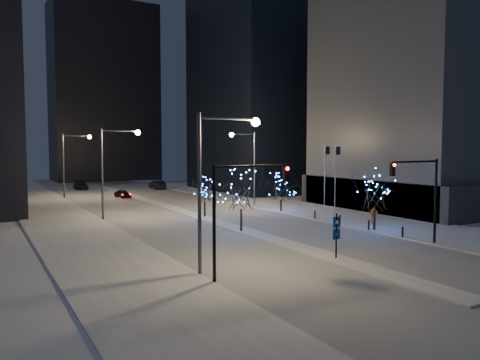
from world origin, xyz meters
TOP-DOWN VIEW (x-y plane):
  - ground at (0.00, 0.00)m, footprint 160.00×160.00m
  - road at (0.00, 35.00)m, footprint 20.00×130.00m
  - median at (0.00, 30.00)m, footprint 2.00×80.00m
  - east_sidewalk at (15.00, 20.00)m, footprint 10.00×90.00m
  - west_sidewalk at (-14.00, 20.00)m, footprint 8.00×90.00m
  - midrise_block at (34.00, 18.00)m, footprint 30.00×22.00m
  - plinth at (34.00, 18.00)m, footprint 30.00×24.00m
  - horizon_block at (6.00, 92.00)m, footprint 24.00×14.00m
  - street_lamp_w_near at (-8.94, 2.00)m, footprint 4.40×0.56m
  - street_lamp_w_mid at (-8.94, 27.00)m, footprint 4.40×0.56m
  - street_lamp_w_far at (-8.94, 52.00)m, footprint 4.40×0.56m
  - street_lamp_east at (10.08, 30.00)m, footprint 3.90×0.56m
  - traffic_signal_west at (-8.44, -0.00)m, footprint 5.26×0.43m
  - traffic_signal_east at (8.94, 1.00)m, footprint 5.26×0.43m
  - flagpoles at (13.37, 17.25)m, footprint 1.35×2.60m
  - bollards at (10.20, 10.00)m, footprint 0.16×12.16m
  - car_near at (-1.81, 48.64)m, footprint 2.13×3.99m
  - car_mid at (8.21, 60.88)m, footprint 1.84×5.04m
  - car_far at (-4.65, 67.26)m, footprint 2.55×5.56m
  - holiday_tree_median_near at (-0.50, 13.48)m, footprint 6.13×6.13m
  - holiday_tree_median_far at (0.50, 23.52)m, footprint 3.47×3.47m
  - holiday_tree_plaza_near at (10.77, 7.85)m, footprint 5.85×5.85m
  - holiday_tree_plaza_far at (10.50, 22.94)m, footprint 4.28×4.28m
  - wayfinding_sign at (0.07, 1.00)m, footprint 0.59×0.11m
  - construction_sign at (13.18, 10.33)m, footprint 1.01×0.26m

SIDE VIEW (x-z plane):
  - ground at x=0.00m, z-range 0.00..0.00m
  - road at x=0.00m, z-range 0.00..0.02m
  - median at x=0.00m, z-range 0.00..0.15m
  - east_sidewalk at x=15.00m, z-range 0.00..0.15m
  - west_sidewalk at x=-14.00m, z-range 0.00..0.15m
  - bollards at x=10.20m, z-range 0.15..1.05m
  - car_near at x=-1.81m, z-range 0.00..1.29m
  - car_far at x=-4.65m, z-range 0.00..1.58m
  - car_mid at x=8.21m, z-range 0.00..1.65m
  - construction_sign at x=13.18m, z-range 0.32..2.02m
  - plinth at x=34.00m, z-range 0.00..4.00m
  - wayfinding_sign at x=0.07m, z-range 0.37..3.67m
  - holiday_tree_plaza_far at x=10.50m, z-range 0.70..5.30m
  - holiday_tree_median_far at x=0.50m, z-range 0.88..5.35m
  - holiday_tree_plaza_near at x=10.77m, z-range 0.94..6.53m
  - holiday_tree_median_near at x=-0.50m, z-range 1.00..6.88m
  - traffic_signal_west at x=-8.44m, z-range 1.26..8.26m
  - traffic_signal_east at x=8.94m, z-range 1.26..8.26m
  - flagpoles at x=13.37m, z-range 0.80..8.80m
  - street_lamp_east at x=10.08m, z-range 1.45..11.45m
  - street_lamp_w_near at x=-8.94m, z-range 1.50..11.50m
  - street_lamp_w_mid at x=-8.94m, z-range 1.50..11.50m
  - street_lamp_w_far at x=-8.94m, z-range 1.50..11.50m
  - midrise_block at x=34.00m, z-range 0.00..30.00m
  - horizon_block at x=6.00m, z-range 0.00..42.00m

